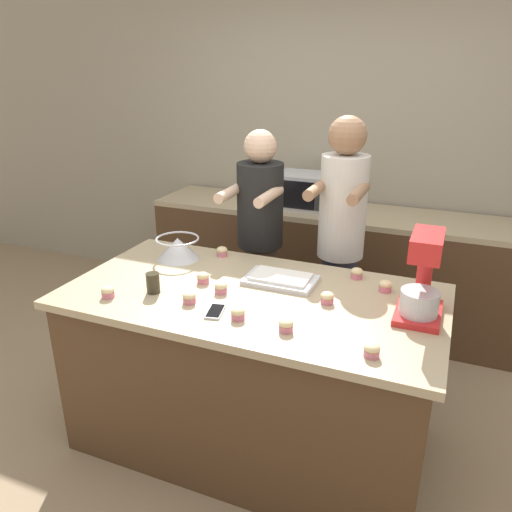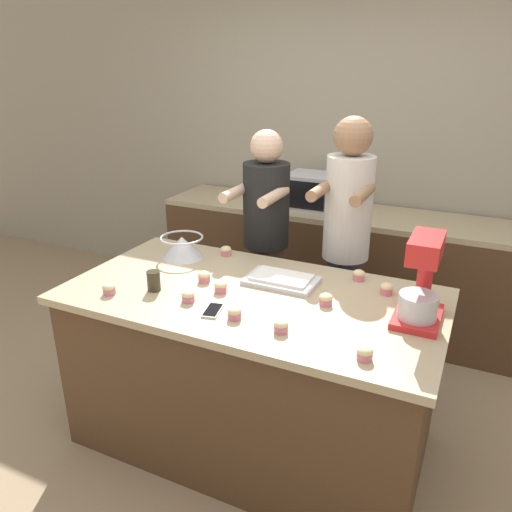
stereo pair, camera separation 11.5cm
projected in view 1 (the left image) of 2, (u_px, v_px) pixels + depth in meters
The scene contains 23 objects.
ground_plane at pixel (253, 437), 2.83m from camera, with size 16.00×16.00×0.00m, color #937A5B.
back_wall at pixel (345, 147), 3.98m from camera, with size 10.00×0.06×2.70m.
island_counter at pixel (252, 369), 2.66m from camera, with size 1.88×0.99×0.91m.
back_counter at pixel (328, 265), 4.00m from camera, with size 2.80×0.60×0.93m.
person_left at pixel (260, 246), 3.27m from camera, with size 0.32×0.49×1.61m.
person_right at pixel (340, 247), 3.06m from camera, with size 0.30×0.48×1.71m.
stand_mixer at pixel (422, 281), 2.21m from camera, with size 0.20×0.30×0.40m.
mixing_bowl at pixel (178, 247), 2.91m from camera, with size 0.25×0.25×0.13m.
baking_tray at pixel (281, 279), 2.61m from camera, with size 0.37×0.23×0.04m.
microwave_oven at pixel (307, 191), 3.85m from camera, with size 0.45×0.33×0.26m.
cell_phone at pixel (215, 311), 2.30m from camera, with size 0.10×0.16×0.01m.
drinking_glass at pixel (153, 283), 2.48m from camera, with size 0.07×0.07×0.10m.
cupcake_0 at pixel (203, 278), 2.60m from camera, with size 0.06×0.06×0.06m.
cupcake_1 at pixel (189, 297), 2.38m from camera, with size 0.06×0.06×0.06m.
cupcake_2 at pixel (357, 273), 2.65m from camera, with size 0.06×0.06×0.06m.
cupcake_3 at pixel (286, 325), 2.13m from camera, with size 0.06×0.06×0.06m.
cupcake_4 at pixel (222, 251), 2.96m from camera, with size 0.06×0.06×0.06m.
cupcake_5 at pixel (108, 292), 2.44m from camera, with size 0.06×0.06×0.06m.
cupcake_6 at pixel (385, 286), 2.50m from camera, with size 0.06×0.06×0.06m.
cupcake_7 at pixel (238, 313), 2.23m from camera, with size 0.06×0.06×0.06m.
cupcake_8 at pixel (327, 298), 2.38m from camera, with size 0.06×0.06×0.06m.
cupcake_9 at pixel (372, 350), 1.95m from camera, with size 0.06×0.06×0.06m.
cupcake_10 at pixel (221, 287), 2.49m from camera, with size 0.06×0.06×0.06m.
Camera 1 is at (0.88, -2.08, 1.99)m, focal length 35.00 mm.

